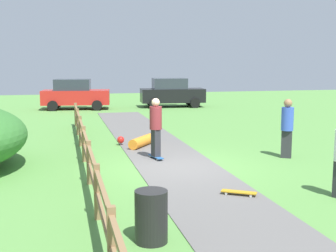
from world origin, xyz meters
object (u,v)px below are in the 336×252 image
(trash_bin, at_px, (151,216))
(bystander_blue, at_px, (287,125))
(skater_riding, at_px, (156,125))
(parked_car_black, at_px, (172,93))
(parked_car_red, at_px, (75,94))
(skateboard_loose, at_px, (239,192))
(skater_fallen, at_px, (140,141))

(trash_bin, xyz_separation_m, bystander_blue, (5.47, 5.55, 0.59))
(trash_bin, bearing_deg, skater_riding, 77.46)
(parked_car_black, xyz_separation_m, parked_car_red, (-6.31, 0.00, 0.00))
(trash_bin, relative_size, skateboard_loose, 1.15)
(trash_bin, relative_size, bystander_blue, 0.48)
(skater_riding, xyz_separation_m, skateboard_loose, (1.06, -4.17, -1.00))
(skateboard_loose, bearing_deg, skater_fallen, 100.62)
(skater_fallen, bearing_deg, parked_car_black, 71.52)
(bystander_blue, height_order, parked_car_red, parked_car_red)
(bystander_blue, xyz_separation_m, parked_car_red, (-6.06, 16.23, -0.08))
(skater_riding, bearing_deg, skater_fallen, 93.34)
(parked_car_red, bearing_deg, skater_fallen, -82.09)
(trash_bin, xyz_separation_m, parked_car_black, (5.73, 21.78, 0.51))
(skater_riding, relative_size, skater_fallen, 1.35)
(skater_riding, relative_size, bystander_blue, 1.01)
(skateboard_loose, xyz_separation_m, parked_car_red, (-3.04, 19.68, 0.87))
(skater_riding, xyz_separation_m, parked_car_red, (-1.98, 15.51, -0.13))
(parked_car_black, bearing_deg, skater_fallen, -108.48)
(parked_car_black, distance_m, parked_car_red, 6.31)
(skater_riding, height_order, parked_car_black, parked_car_black)
(trash_bin, height_order, parked_car_black, parked_car_black)
(skater_fallen, distance_m, parked_car_red, 13.50)
(trash_bin, relative_size, skater_fallen, 0.64)
(skateboard_loose, height_order, bystander_blue, bystander_blue)
(bystander_blue, bearing_deg, parked_car_black, 89.09)
(skater_fallen, relative_size, skateboard_loose, 1.79)
(parked_car_red, bearing_deg, bystander_blue, -69.53)
(skateboard_loose, bearing_deg, bystander_blue, 48.80)
(skater_fallen, bearing_deg, trash_bin, -98.56)
(trash_bin, xyz_separation_m, skater_riding, (1.40, 6.28, 0.64))
(skater_riding, bearing_deg, trash_bin, -102.54)
(trash_bin, distance_m, bystander_blue, 7.82)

